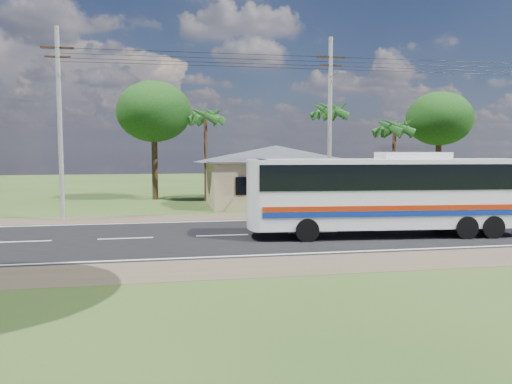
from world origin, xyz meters
The scene contains 14 objects.
ground centered at (0.00, 0.00, 0.00)m, with size 120.00×120.00×0.00m, color #2A4217.
road centered at (0.00, 0.00, 0.01)m, with size 120.00×16.00×0.03m.
house centered at (1.00, 13.00, 2.64)m, with size 12.40×10.00×5.00m.
waiting_shed centered at (13.00, 8.50, 2.73)m, with size 5.20×4.48×3.35m.
concrete_barrier centered at (12.00, 5.60, 0.45)m, with size 7.00×0.30×0.90m, color #9E9E99.
utility_poles centered at (2.67, 6.49, 5.77)m, with size 32.80×2.22×11.00m.
palm_near centered at (9.50, 11.00, 5.71)m, with size 2.80×2.80×6.70m.
palm_mid centered at (6.00, 15.50, 7.16)m, with size 2.80×2.80×8.20m.
palm_far centered at (-4.00, 16.00, 6.68)m, with size 2.80×2.80×7.70m.
tree_behind_house centered at (-8.00, 18.00, 7.12)m, with size 6.00×6.00×9.61m.
tree_behind_shed centered at (16.00, 16.00, 6.68)m, with size 5.60×5.60×9.02m.
coach_bus centered at (3.41, -1.36, 2.28)m, with size 13.05×3.76×4.00m.
motorcycle centered at (5.60, 6.33, 0.50)m, with size 0.66×1.89×1.00m, color black.
person centered at (9.61, 4.85, 0.74)m, with size 0.54×0.36×1.48m, color #1B4C96.
Camera 1 is at (-7.11, -23.52, 4.17)m, focal length 35.00 mm.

